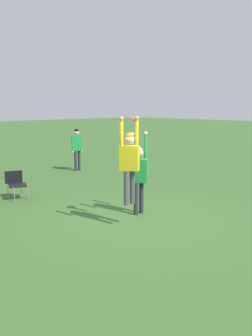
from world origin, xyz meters
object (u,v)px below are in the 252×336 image
object	(u,v)px
person_defending	(139,171)
person_spectator_near	(77,145)
person_jumping	(129,159)
frisbee	(134,119)
camping_chair_0	(16,182)

from	to	relation	value
person_defending	person_spectator_near	size ratio (longest dim) A/B	1.17
person_jumping	frisbee	world-z (taller)	person_jumping
person_spectator_near	frisbee	bearing A→B (deg)	-90.72
frisbee	person_defending	bearing A→B (deg)	34.38
person_jumping	person_defending	world-z (taller)	person_jumping
camping_chair_0	person_spectator_near	world-z (taller)	person_spectator_near
frisbee	camping_chair_0	distance (m)	4.70
frisbee	person_spectator_near	world-z (taller)	frisbee
frisbee	camping_chair_0	size ratio (longest dim) A/B	0.26
person_jumping	person_defending	size ratio (longest dim) A/B	0.94
camping_chair_0	person_spectator_near	xyz separation A→B (m)	(4.08, 2.45, 0.63)
camping_chair_0	person_spectator_near	size ratio (longest dim) A/B	0.46
camping_chair_0	frisbee	bearing A→B (deg)	125.76
person_defending	person_spectator_near	world-z (taller)	person_defending
frisbee	camping_chair_0	world-z (taller)	frisbee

